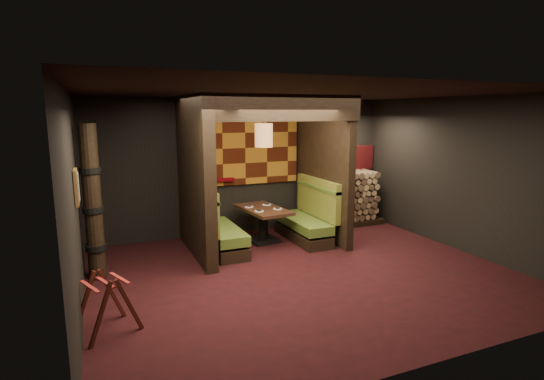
{
  "coord_description": "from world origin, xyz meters",
  "views": [
    {
      "loc": [
        -3.0,
        -5.76,
        2.55
      ],
      "look_at": [
        0.0,
        1.3,
        1.15
      ],
      "focal_mm": 28.0,
      "sensor_mm": 36.0,
      "label": 1
    }
  ],
  "objects_px": {
    "booth_bench_right": "(307,220)",
    "luggage_rack": "(107,301)",
    "dining_table": "(263,219)",
    "firewood_stack": "(346,198)",
    "pendant_lamp": "(264,135)",
    "totem_column": "(93,204)",
    "booth_bench_left": "(217,230)"
  },
  "relations": [
    {
      "from": "booth_bench_right",
      "to": "luggage_rack",
      "type": "distance_m",
      "value": 4.57
    },
    {
      "from": "dining_table",
      "to": "luggage_rack",
      "type": "relative_size",
      "value": 1.67
    },
    {
      "from": "booth_bench_right",
      "to": "firewood_stack",
      "type": "distance_m",
      "value": 1.54
    },
    {
      "from": "luggage_rack",
      "to": "firewood_stack",
      "type": "distance_m",
      "value": 6.09
    },
    {
      "from": "pendant_lamp",
      "to": "firewood_stack",
      "type": "xyz_separation_m",
      "value": [
        2.24,
        0.54,
        -1.52
      ]
    },
    {
      "from": "pendant_lamp",
      "to": "dining_table",
      "type": "bearing_deg",
      "value": 90.0
    },
    {
      "from": "totem_column",
      "to": "pendant_lamp",
      "type": "bearing_deg",
      "value": 12.99
    },
    {
      "from": "firewood_stack",
      "to": "dining_table",
      "type": "bearing_deg",
      "value": -167.76
    },
    {
      "from": "luggage_rack",
      "to": "firewood_stack",
      "type": "xyz_separation_m",
      "value": [
        5.26,
        3.08,
        0.24
      ]
    },
    {
      "from": "dining_table",
      "to": "booth_bench_left",
      "type": "bearing_deg",
      "value": -167.99
    },
    {
      "from": "booth_bench_left",
      "to": "firewood_stack",
      "type": "height_order",
      "value": "firewood_stack"
    },
    {
      "from": "booth_bench_left",
      "to": "booth_bench_right",
      "type": "bearing_deg",
      "value": 0.0
    },
    {
      "from": "booth_bench_left",
      "to": "pendant_lamp",
      "type": "height_order",
      "value": "pendant_lamp"
    },
    {
      "from": "luggage_rack",
      "to": "totem_column",
      "type": "relative_size",
      "value": 0.34
    },
    {
      "from": "dining_table",
      "to": "totem_column",
      "type": "bearing_deg",
      "value": -166.13
    },
    {
      "from": "booth_bench_left",
      "to": "totem_column",
      "type": "distance_m",
      "value": 2.3
    },
    {
      "from": "booth_bench_right",
      "to": "dining_table",
      "type": "height_order",
      "value": "booth_bench_right"
    },
    {
      "from": "dining_table",
      "to": "pendant_lamp",
      "type": "relative_size",
      "value": 1.45
    },
    {
      "from": "luggage_rack",
      "to": "totem_column",
      "type": "height_order",
      "value": "totem_column"
    },
    {
      "from": "pendant_lamp",
      "to": "firewood_stack",
      "type": "distance_m",
      "value": 2.76
    },
    {
      "from": "totem_column",
      "to": "firewood_stack",
      "type": "bearing_deg",
      "value": 13.19
    },
    {
      "from": "booth_bench_left",
      "to": "totem_column",
      "type": "relative_size",
      "value": 0.67
    },
    {
      "from": "booth_bench_right",
      "to": "pendant_lamp",
      "type": "height_order",
      "value": "pendant_lamp"
    },
    {
      "from": "dining_table",
      "to": "luggage_rack",
      "type": "xyz_separation_m",
      "value": [
        -3.02,
        -2.59,
        -0.08
      ]
    },
    {
      "from": "booth_bench_left",
      "to": "luggage_rack",
      "type": "relative_size",
      "value": 1.95
    },
    {
      "from": "dining_table",
      "to": "pendant_lamp",
      "type": "xyz_separation_m",
      "value": [
        0.0,
        -0.05,
        1.67
      ]
    },
    {
      "from": "booth_bench_left",
      "to": "luggage_rack",
      "type": "height_order",
      "value": "booth_bench_left"
    },
    {
      "from": "booth_bench_left",
      "to": "booth_bench_right",
      "type": "relative_size",
      "value": 1.0
    },
    {
      "from": "luggage_rack",
      "to": "booth_bench_left",
      "type": "bearing_deg",
      "value": 49.81
    },
    {
      "from": "dining_table",
      "to": "firewood_stack",
      "type": "bearing_deg",
      "value": 12.24
    },
    {
      "from": "booth_bench_right",
      "to": "firewood_stack",
      "type": "height_order",
      "value": "firewood_stack"
    },
    {
      "from": "booth_bench_right",
      "to": "totem_column",
      "type": "relative_size",
      "value": 0.67
    }
  ]
}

